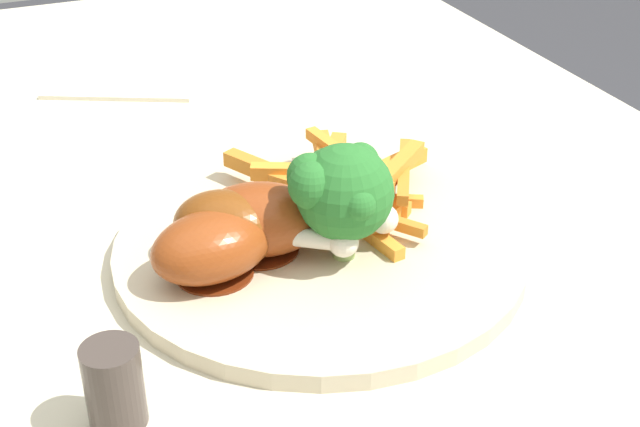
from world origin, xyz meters
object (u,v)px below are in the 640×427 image
carrot_fries_pile (346,182)px  chicken_drumstick_near (234,228)px  chicken_drumstick_far (265,220)px  dinner_plate (320,247)px  dining_table (313,320)px  chicken_drumstick_extra (219,244)px  broccoli_floret_front (340,189)px  pepper_shaker (114,386)px

carrot_fries_pile → chicken_drumstick_near: bearing=114.6°
chicken_drumstick_far → dinner_plate: bearing=-94.1°
chicken_drumstick_near → dining_table: bearing=-49.9°
chicken_drumstick_extra → chicken_drumstick_near: bearing=-48.8°
broccoli_floret_front → chicken_drumstick_extra: 0.08m
dining_table → broccoli_floret_front: bearing=168.0°
chicken_drumstick_far → chicken_drumstick_extra: size_ratio=1.03×
chicken_drumstick_near → broccoli_floret_front: bearing=-111.2°
chicken_drumstick_far → pepper_shaker: size_ratio=2.80×
dining_table → chicken_drumstick_extra: chicken_drumstick_extra is taller
chicken_drumstick_far → chicken_drumstick_extra: 0.04m
dining_table → chicken_drumstick_near: size_ratio=9.89×
dinner_plate → carrot_fries_pile: size_ratio=1.59×
chicken_drumstick_near → pepper_shaker: chicken_drumstick_near is taller
dining_table → chicken_drumstick_far: size_ratio=8.48×
dining_table → chicken_drumstick_far: (-0.07, 0.06, 0.14)m
carrot_fries_pile → chicken_drumstick_far: (-0.04, 0.08, 0.01)m
chicken_drumstick_extra → pepper_shaker: bearing=138.0°
chicken_drumstick_near → chicken_drumstick_far: (0.00, -0.02, 0.00)m
dinner_plate → carrot_fries_pile: carrot_fries_pile is taller
dinner_plate → chicken_drumstick_near: (0.00, 0.06, 0.03)m
dining_table → carrot_fries_pile: carrot_fries_pile is taller
chicken_drumstick_near → chicken_drumstick_far: same height
carrot_fries_pile → chicken_drumstick_extra: 0.12m
dining_table → dinner_plate: (-0.07, 0.02, 0.12)m
dining_table → pepper_shaker: 0.28m
carrot_fries_pile → pepper_shaker: pepper_shaker is taller
chicken_drumstick_near → chicken_drumstick_extra: chicken_drumstick_near is taller
dinner_plate → broccoli_floret_front: broccoli_floret_front is taller
dinner_plate → chicken_drumstick_extra: size_ratio=2.11×
chicken_drumstick_near → chicken_drumstick_far: 0.02m
chicken_drumstick_near → chicken_drumstick_far: size_ratio=0.86×
dinner_plate → broccoli_floret_front: bearing=-171.0°
broccoli_floret_front → pepper_shaker: bearing=117.1°
chicken_drumstick_far → carrot_fries_pile: bearing=-60.4°
chicken_drumstick_extra → pepper_shaker: (-0.09, 0.08, -0.01)m
carrot_fries_pile → chicken_drumstick_far: 0.09m
broccoli_floret_front → carrot_fries_pile: (0.07, -0.04, -0.04)m
broccoli_floret_front → pepper_shaker: size_ratio=1.63×
broccoli_floret_front → carrot_fries_pile: 0.09m
carrot_fries_pile → chicken_drumstick_far: chicken_drumstick_far is taller
broccoli_floret_front → carrot_fries_pile: broccoli_floret_front is taller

